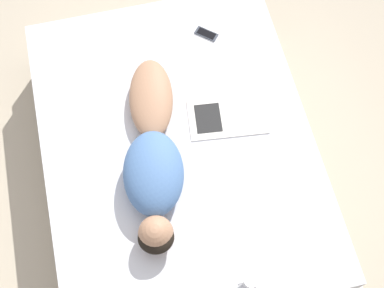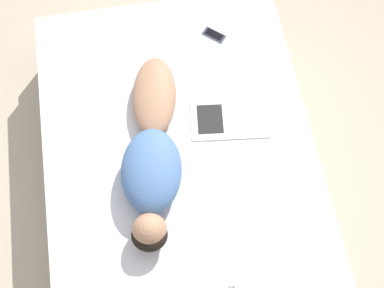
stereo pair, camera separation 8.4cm
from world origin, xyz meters
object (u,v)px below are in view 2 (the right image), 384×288
(person, at_px, (152,157))
(cell_phone, at_px, (214,35))
(coffee_mug, at_px, (241,285))
(open_magazine, at_px, (229,119))

(person, xyz_separation_m, cell_phone, (-0.55, -0.87, -0.09))
(person, distance_m, cell_phone, 1.03)
(coffee_mug, distance_m, cell_phone, 1.70)
(person, relative_size, coffee_mug, 11.26)
(person, distance_m, coffee_mug, 0.90)
(coffee_mug, bearing_deg, open_magazine, -97.75)
(open_magazine, height_order, coffee_mug, coffee_mug)
(person, relative_size, cell_phone, 8.17)
(person, relative_size, open_magazine, 2.48)
(open_magazine, bearing_deg, person, 30.01)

